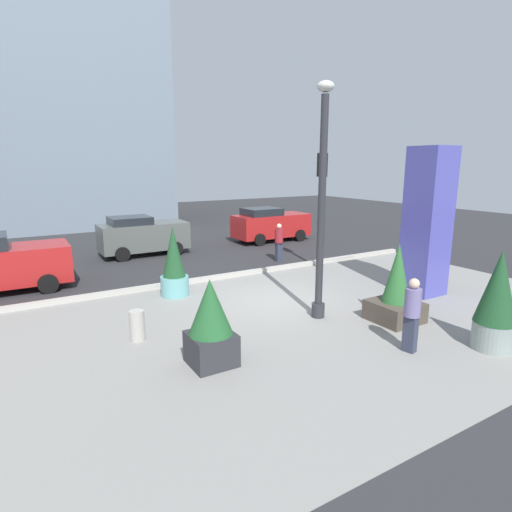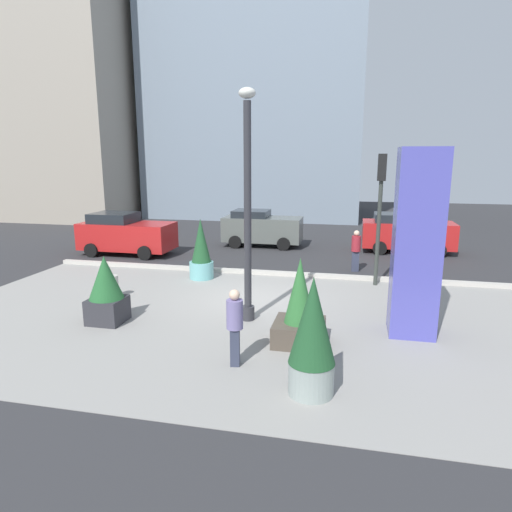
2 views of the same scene
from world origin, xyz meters
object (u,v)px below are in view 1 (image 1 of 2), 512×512
Objects in this scene: art_pillar_blue at (427,222)px; car_passing_lane at (142,235)px; lamp_post at (321,209)px; potted_plant_near_right at (497,300)px; traffic_light_corner at (321,192)px; potted_plant_near_left at (211,323)px; pedestrian_crossing at (279,240)px; pedestrian_on_sidewalk at (412,311)px; car_curb_west at (270,224)px; potted_plant_by_pillar at (396,292)px; potted_plant_curbside at (174,265)px; concrete_bollard at (137,326)px.

art_pillar_blue is 1.19× the size of car_passing_lane.
lamp_post is 4.61m from potted_plant_near_right.
potted_plant_near_right is at bearing -100.61° from traffic_light_corner.
potted_plant_near_left reaches higher than pedestrian_crossing.
potted_plant_near_right is 1.36× the size of pedestrian_on_sidewalk.
car_curb_west is (7.06, -0.02, -0.00)m from car_passing_lane.
potted_plant_near_right is (2.12, -3.65, -1.84)m from lamp_post.
potted_plant_by_pillar is 6.44m from traffic_light_corner.
potted_plant_curbside reaches higher than pedestrian_on_sidewalk.
art_pillar_blue reaches higher than potted_plant_curbside.
art_pillar_blue is 5.02m from pedestrian_on_sidewalk.
lamp_post is 2.64× the size of potted_plant_near_right.
pedestrian_crossing is (-0.72, 1.87, -2.17)m from traffic_light_corner.
car_curb_west is (8.97, 11.58, -0.01)m from potted_plant_near_left.
traffic_light_corner reaches higher than pedestrian_crossing.
lamp_post is 3.48m from pedestrian_on_sidewalk.
potted_plant_near_right is 9.94m from pedestrian_crossing.
art_pillar_blue is at bearing 24.80° from potted_plant_by_pillar.
potted_plant_curbside reaches higher than concrete_bollard.
traffic_light_corner reaches higher than potted_plant_near_left.
potted_plant_by_pillar is (-2.74, -1.27, -1.53)m from art_pillar_blue.
lamp_post reaches higher than pedestrian_on_sidewalk.
art_pillar_blue is 6.60m from pedestrian_crossing.
potted_plant_curbside is at bearing -140.15° from car_curb_west.
concrete_bollard is 9.28m from pedestrian_crossing.
art_pillar_blue is 10.72m from car_curb_west.
potted_plant_near_left is 0.48× the size of car_passing_lane.
potted_plant_near_left is 2.51× the size of concrete_bollard.
potted_plant_curbside is at bearing 124.93° from lamp_post.
potted_plant_by_pillar is at bearing 102.57° from potted_plant_near_right.
potted_plant_near_right is (-2.22, -3.63, -1.18)m from art_pillar_blue.
pedestrian_on_sidewalk reaches higher than pedestrian_crossing.
potted_plant_near_left is 9.85m from pedestrian_crossing.
potted_plant_curbside is 1.05× the size of potted_plant_by_pillar.
pedestrian_on_sidewalk is (-3.96, -2.75, -1.39)m from art_pillar_blue.
art_pillar_blue reaches higher than potted_plant_near_right.
art_pillar_blue is at bearing 7.06° from potted_plant_near_left.
pedestrian_crossing is at bearing 85.45° from potted_plant_near_right.
traffic_light_corner is at bearing 21.96° from concrete_bollard.
potted_plant_near_left reaches higher than car_passing_lane.
lamp_post is at bearing -12.08° from concrete_bollard.
lamp_post is at bearing 140.88° from potted_plant_by_pillar.
traffic_light_corner is 2.66× the size of pedestrian_on_sidewalk.
lamp_post is at bearing 15.35° from potted_plant_near_left.
car_curb_west is at bearing 61.51° from pedestrian_crossing.
potted_plant_near_left is at bearing -172.94° from art_pillar_blue.
traffic_light_corner is at bearing 50.42° from lamp_post.
potted_plant_by_pillar is (4.32, -5.20, -0.18)m from potted_plant_curbside.
traffic_light_corner reaches higher than car_passing_lane.
pedestrian_crossing is at bearing 65.07° from lamp_post.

